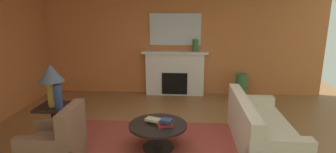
{
  "coord_description": "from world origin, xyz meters",
  "views": [
    {
      "loc": [
        0.25,
        -4.43,
        2.39
      ],
      "look_at": [
        -0.11,
        1.12,
        1.0
      ],
      "focal_mm": 29.59,
      "sensor_mm": 36.0,
      "label": 1
    }
  ],
  "objects_px": {
    "coffee_table": "(158,130)",
    "vase_tall_corner": "(241,86)",
    "mantel_mirror": "(175,29)",
    "armchair_near_window": "(56,146)",
    "vase_mantel_right": "(195,46)",
    "side_table": "(56,122)",
    "fireplace": "(175,74)",
    "sofa": "(259,130)",
    "table_lamp": "(51,77)",
    "vase_on_side_table": "(58,97)"
  },
  "relations": [
    {
      "from": "coffee_table",
      "to": "vase_tall_corner",
      "type": "xyz_separation_m",
      "value": [
        1.93,
        2.8,
        0.02
      ]
    },
    {
      "from": "mantel_mirror",
      "to": "armchair_near_window",
      "type": "height_order",
      "value": "mantel_mirror"
    },
    {
      "from": "mantel_mirror",
      "to": "vase_mantel_right",
      "type": "xyz_separation_m",
      "value": [
        0.55,
        -0.17,
        -0.42
      ]
    },
    {
      "from": "armchair_near_window",
      "to": "coffee_table",
      "type": "relative_size",
      "value": 0.95
    },
    {
      "from": "armchair_near_window",
      "to": "side_table",
      "type": "relative_size",
      "value": 1.36
    },
    {
      "from": "fireplace",
      "to": "coffee_table",
      "type": "xyz_separation_m",
      "value": [
        -0.16,
        -3.1,
        -0.25
      ]
    },
    {
      "from": "vase_tall_corner",
      "to": "vase_mantel_right",
      "type": "bearing_deg",
      "value": 168.43
    },
    {
      "from": "mantel_mirror",
      "to": "armchair_near_window",
      "type": "relative_size",
      "value": 1.47
    },
    {
      "from": "sofa",
      "to": "armchair_near_window",
      "type": "bearing_deg",
      "value": -166.52
    },
    {
      "from": "armchair_near_window",
      "to": "mantel_mirror",
      "type": "bearing_deg",
      "value": 66.1
    },
    {
      "from": "mantel_mirror",
      "to": "table_lamp",
      "type": "bearing_deg",
      "value": -122.86
    },
    {
      "from": "vase_tall_corner",
      "to": "vase_mantel_right",
      "type": "distance_m",
      "value": 1.63
    },
    {
      "from": "mantel_mirror",
      "to": "vase_mantel_right",
      "type": "height_order",
      "value": "mantel_mirror"
    },
    {
      "from": "vase_tall_corner",
      "to": "fireplace",
      "type": "bearing_deg",
      "value": 170.4
    },
    {
      "from": "side_table",
      "to": "table_lamp",
      "type": "height_order",
      "value": "table_lamp"
    },
    {
      "from": "fireplace",
      "to": "sofa",
      "type": "height_order",
      "value": "fireplace"
    },
    {
      "from": "sofa",
      "to": "table_lamp",
      "type": "bearing_deg",
      "value": -178.55
    },
    {
      "from": "fireplace",
      "to": "side_table",
      "type": "relative_size",
      "value": 2.57
    },
    {
      "from": "coffee_table",
      "to": "side_table",
      "type": "bearing_deg",
      "value": 176.84
    },
    {
      "from": "coffee_table",
      "to": "vase_on_side_table",
      "type": "relative_size",
      "value": 2.36
    },
    {
      "from": "mantel_mirror",
      "to": "vase_on_side_table",
      "type": "relative_size",
      "value": 3.3
    },
    {
      "from": "vase_mantel_right",
      "to": "sofa",
      "type": "bearing_deg",
      "value": -69.73
    },
    {
      "from": "side_table",
      "to": "vase_on_side_table",
      "type": "bearing_deg",
      "value": -38.66
    },
    {
      "from": "fireplace",
      "to": "vase_tall_corner",
      "type": "distance_m",
      "value": 1.81
    },
    {
      "from": "sofa",
      "to": "armchair_near_window",
      "type": "height_order",
      "value": "armchair_near_window"
    },
    {
      "from": "fireplace",
      "to": "vase_tall_corner",
      "type": "relative_size",
      "value": 2.57
    },
    {
      "from": "armchair_near_window",
      "to": "vase_mantel_right",
      "type": "relative_size",
      "value": 2.97
    },
    {
      "from": "vase_mantel_right",
      "to": "armchair_near_window",
      "type": "bearing_deg",
      "value": -121.57
    },
    {
      "from": "mantel_mirror",
      "to": "table_lamp",
      "type": "height_order",
      "value": "mantel_mirror"
    },
    {
      "from": "armchair_near_window",
      "to": "vase_on_side_table",
      "type": "xyz_separation_m",
      "value": [
        -0.17,
        0.58,
        0.6
      ]
    },
    {
      "from": "coffee_table",
      "to": "table_lamp",
      "type": "bearing_deg",
      "value": 176.84
    },
    {
      "from": "fireplace",
      "to": "armchair_near_window",
      "type": "bearing_deg",
      "value": -114.59
    },
    {
      "from": "vase_on_side_table",
      "to": "vase_mantel_right",
      "type": "relative_size",
      "value": 1.32
    },
    {
      "from": "sofa",
      "to": "vase_mantel_right",
      "type": "relative_size",
      "value": 6.59
    },
    {
      "from": "mantel_mirror",
      "to": "coffee_table",
      "type": "distance_m",
      "value": 3.55
    },
    {
      "from": "vase_on_side_table",
      "to": "vase_tall_corner",
      "type": "bearing_deg",
      "value": 37.81
    },
    {
      "from": "side_table",
      "to": "table_lamp",
      "type": "relative_size",
      "value": 0.93
    },
    {
      "from": "armchair_near_window",
      "to": "table_lamp",
      "type": "relative_size",
      "value": 1.27
    },
    {
      "from": "table_lamp",
      "to": "vase_tall_corner",
      "type": "relative_size",
      "value": 1.07
    },
    {
      "from": "fireplace",
      "to": "table_lamp",
      "type": "distance_m",
      "value": 3.67
    },
    {
      "from": "armchair_near_window",
      "to": "coffee_table",
      "type": "xyz_separation_m",
      "value": [
        1.53,
        0.6,
        0.03
      ]
    },
    {
      "from": "armchair_near_window",
      "to": "side_table",
      "type": "bearing_deg",
      "value": 114.81
    },
    {
      "from": "vase_on_side_table",
      "to": "sofa",
      "type": "bearing_deg",
      "value": 3.49
    },
    {
      "from": "armchair_near_window",
      "to": "vase_tall_corner",
      "type": "xyz_separation_m",
      "value": [
        3.46,
        3.4,
        0.04
      ]
    },
    {
      "from": "coffee_table",
      "to": "side_table",
      "type": "height_order",
      "value": "side_table"
    },
    {
      "from": "vase_on_side_table",
      "to": "armchair_near_window",
      "type": "bearing_deg",
      "value": -73.36
    },
    {
      "from": "side_table",
      "to": "vase_on_side_table",
      "type": "xyz_separation_m",
      "value": [
        0.15,
        -0.12,
        0.51
      ]
    },
    {
      "from": "side_table",
      "to": "vase_mantel_right",
      "type": "bearing_deg",
      "value": 49.0
    },
    {
      "from": "table_lamp",
      "to": "vase_on_side_table",
      "type": "xyz_separation_m",
      "value": [
        0.15,
        -0.12,
        -0.31
      ]
    },
    {
      "from": "mantel_mirror",
      "to": "vase_mantel_right",
      "type": "distance_m",
      "value": 0.71
    }
  ]
}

